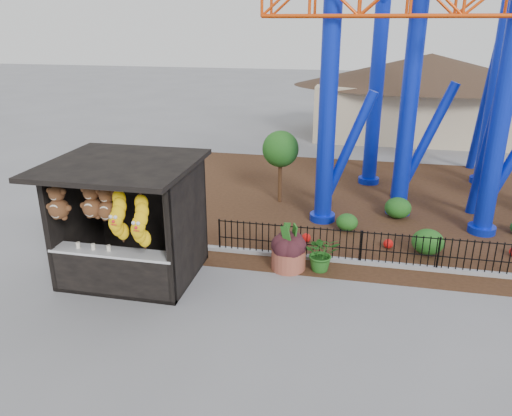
% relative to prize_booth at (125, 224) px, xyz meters
% --- Properties ---
extents(ground, '(120.00, 120.00, 0.00)m').
position_rel_prize_booth_xyz_m(ground, '(3.00, -0.89, -1.55)').
color(ground, slate).
rests_on(ground, ground).
extents(mulch_bed, '(18.00, 12.00, 0.02)m').
position_rel_prize_booth_xyz_m(mulch_bed, '(7.00, 7.11, -1.54)').
color(mulch_bed, '#331E11').
rests_on(mulch_bed, ground).
extents(curb, '(18.00, 0.18, 0.12)m').
position_rel_prize_booth_xyz_m(curb, '(7.00, 2.11, -1.49)').
color(curb, gray).
rests_on(curb, ground).
extents(prize_booth, '(3.50, 3.40, 3.12)m').
position_rel_prize_booth_xyz_m(prize_booth, '(0.00, 0.00, 0.00)').
color(prize_booth, black).
rests_on(prize_booth, ground).
extents(picket_fence, '(12.20, 0.06, 1.00)m').
position_rel_prize_booth_xyz_m(picket_fence, '(7.90, 2.11, -1.05)').
color(picket_fence, black).
rests_on(picket_fence, ground).
extents(roller_coaster, '(11.00, 6.37, 10.82)m').
position_rel_prize_booth_xyz_m(roller_coaster, '(8.11, 7.34, 4.89)').
color(roller_coaster, '#0B22C1').
rests_on(roller_coaster, ground).
extents(terracotta_planter, '(1.10, 1.10, 0.55)m').
position_rel_prize_booth_xyz_m(terracotta_planter, '(3.90, 1.45, -1.28)').
color(terracotta_planter, '#964936').
rests_on(terracotta_planter, ground).
extents(planter_foliage, '(0.70, 0.70, 0.64)m').
position_rel_prize_booth_xyz_m(planter_foliage, '(3.90, 1.45, -0.68)').
color(planter_foliage, black).
rests_on(planter_foliage, terracotta_planter).
extents(potted_plant, '(1.08, 0.99, 1.01)m').
position_rel_prize_booth_xyz_m(potted_plant, '(4.78, 1.54, -1.05)').
color(potted_plant, '#1E5117').
rests_on(potted_plant, ground).
extents(landscaping, '(7.98, 3.74, 0.72)m').
position_rel_prize_booth_xyz_m(landscaping, '(7.79, 4.47, -1.22)').
color(landscaping, '#1C4F17').
rests_on(landscaping, mulch_bed).
extents(pavilion, '(15.00, 15.00, 4.80)m').
position_rel_prize_booth_xyz_m(pavilion, '(9.00, 19.11, 1.51)').
color(pavilion, '#BFAD8C').
rests_on(pavilion, ground).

